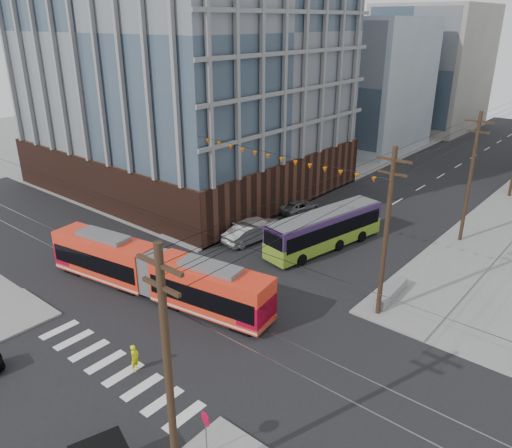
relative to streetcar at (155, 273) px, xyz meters
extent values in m
plane|color=slate|center=(4.38, -3.58, -1.69)|extent=(160.00, 160.00, 0.00)
cube|color=#381E16|center=(-17.62, 19.42, 12.61)|extent=(30.00, 25.00, 28.60)
cube|color=#8C99A5|center=(-12.62, 48.42, 7.31)|extent=(18.00, 16.00, 18.00)
cube|color=gray|center=(-9.62, 68.42, 8.31)|extent=(16.00, 18.00, 20.00)
cylinder|color=black|center=(12.88, -9.58, 3.81)|extent=(0.30, 0.30, 11.00)
imported|color=#B7BABD|center=(-0.86, 10.76, -0.90)|extent=(2.22, 4.96, 1.58)
imported|color=#C0B2B4|center=(-1.37, 12.68, -0.96)|extent=(3.71, 5.44, 1.46)
imported|color=slate|center=(-1.62, 19.19, -1.09)|extent=(2.61, 4.56, 1.20)
imported|color=#E7F40B|center=(5.42, -5.91, -0.91)|extent=(0.54, 0.66, 1.56)
cube|color=#5F5F61|center=(12.68, 9.76, -1.28)|extent=(1.17, 4.19, 0.83)
camera|label=1|loc=(24.46, -18.59, 15.81)|focal=35.00mm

